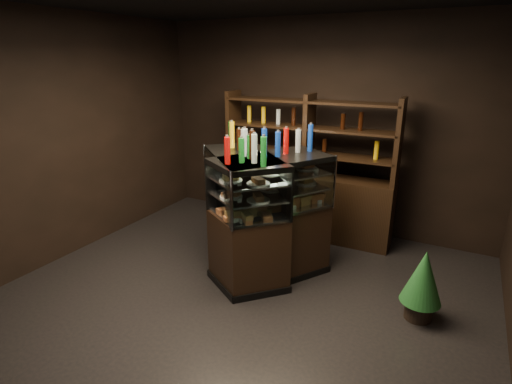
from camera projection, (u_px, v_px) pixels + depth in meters
ground at (233, 305)px, 4.16m from camera, size 5.00×5.00×0.00m
room_shell at (229, 118)px, 3.54m from camera, size 5.02×5.02×3.01m
display_case at (257, 235)px, 4.66m from camera, size 1.64×1.47×1.44m
food_display at (257, 188)px, 4.47m from camera, size 1.21×1.12×0.44m
bottles_top at (257, 143)px, 4.31m from camera, size 1.04×0.98×0.30m
potted_conifer at (423, 276)px, 3.81m from camera, size 0.39×0.39×0.83m
back_shelving at (306, 194)px, 5.68m from camera, size 2.41×0.48×2.00m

